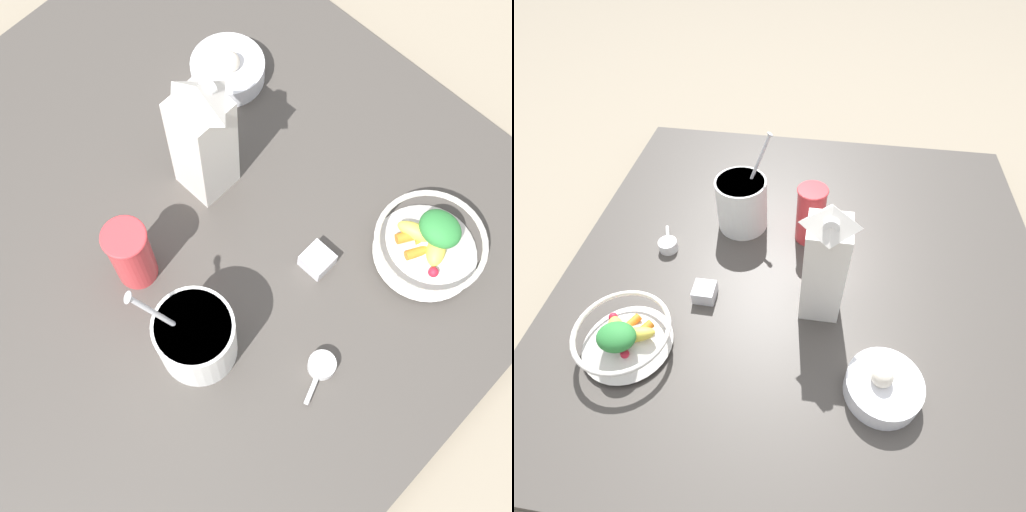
% 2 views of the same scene
% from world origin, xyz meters
% --- Properties ---
extents(ground_plane, '(6.00, 6.00, 0.00)m').
position_xyz_m(ground_plane, '(0.00, 0.00, 0.00)').
color(ground_plane, gray).
extents(countertop, '(1.10, 1.10, 0.04)m').
position_xyz_m(countertop, '(0.00, 0.00, 0.02)').
color(countertop, '#47423D').
rests_on(countertop, ground_plane).
extents(fruit_bowl, '(0.19, 0.19, 0.09)m').
position_xyz_m(fruit_bowl, '(-0.33, -0.26, 0.08)').
color(fruit_bowl, silver).
rests_on(fruit_bowl, countertop).
extents(milk_carton, '(0.08, 0.08, 0.28)m').
position_xyz_m(milk_carton, '(0.04, -0.11, 0.18)').
color(milk_carton, silver).
rests_on(milk_carton, countertop).
extents(yogurt_tub, '(0.14, 0.12, 0.24)m').
position_xyz_m(yogurt_tub, '(-0.17, 0.12, 0.12)').
color(yogurt_tub, white).
rests_on(yogurt_tub, countertop).
extents(drinking_cup, '(0.07, 0.07, 0.15)m').
position_xyz_m(drinking_cup, '(0.00, 0.10, 0.12)').
color(drinking_cup, '#DB383D').
rests_on(drinking_cup, countertop).
extents(spice_jar, '(0.05, 0.05, 0.03)m').
position_xyz_m(spice_jar, '(-0.21, -0.12, 0.05)').
color(spice_jar, silver).
rests_on(spice_jar, countertop).
extents(measuring_scoop, '(0.05, 0.09, 0.03)m').
position_xyz_m(measuring_scoop, '(-0.33, 0.01, 0.05)').
color(measuring_scoop, white).
rests_on(measuring_scoop, countertop).
extents(garlic_bowl, '(0.14, 0.14, 0.08)m').
position_xyz_m(garlic_bowl, '(0.16, -0.28, 0.06)').
color(garlic_bowl, white).
rests_on(garlic_bowl, countertop).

